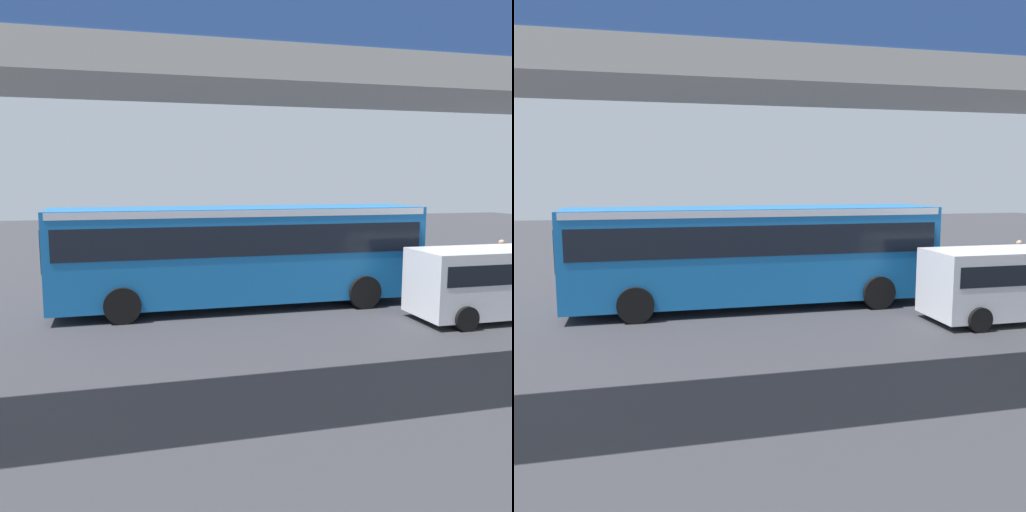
# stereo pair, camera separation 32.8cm
# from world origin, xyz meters

# --- Properties ---
(ground) EXTENTS (80.00, 80.00, 0.00)m
(ground) POSITION_xyz_m (0.00, 0.00, 0.00)
(ground) COLOR #38383D
(city_bus) EXTENTS (11.54, 2.85, 3.15)m
(city_bus) POSITION_xyz_m (1.30, 1.01, 1.88)
(city_bus) COLOR #196BB7
(city_bus) RESTS_ON ground
(parked_van) EXTENTS (4.80, 2.17, 2.05)m
(parked_van) POSITION_xyz_m (-5.45, 4.38, 1.18)
(parked_van) COLOR silver
(parked_van) RESTS_ON ground
(pedestrian) EXTENTS (0.38, 0.38, 1.79)m
(pedestrian) POSITION_xyz_m (-8.83, 0.41, 0.89)
(pedestrian) COLOR #2D2D38
(pedestrian) RESTS_ON ground
(traffic_sign) EXTENTS (0.08, 0.60, 2.80)m
(traffic_sign) POSITION_xyz_m (0.03, -4.47, 1.89)
(traffic_sign) COLOR slate
(traffic_sign) RESTS_ON ground
(lane_dash_leftmost) EXTENTS (2.00, 0.20, 0.01)m
(lane_dash_leftmost) POSITION_xyz_m (-6.00, -2.65, 0.00)
(lane_dash_leftmost) COLOR silver
(lane_dash_leftmost) RESTS_ON ground
(lane_dash_left) EXTENTS (2.00, 0.20, 0.01)m
(lane_dash_left) POSITION_xyz_m (-2.00, -2.65, 0.00)
(lane_dash_left) COLOR silver
(lane_dash_left) RESTS_ON ground
(lane_dash_centre) EXTENTS (2.00, 0.20, 0.01)m
(lane_dash_centre) POSITION_xyz_m (2.00, -2.65, 0.00)
(lane_dash_centre) COLOR silver
(lane_dash_centre) RESTS_ON ground
(lane_dash_right) EXTENTS (2.00, 0.20, 0.01)m
(lane_dash_right) POSITION_xyz_m (6.00, -2.65, 0.00)
(lane_dash_right) COLOR silver
(lane_dash_right) RESTS_ON ground
(pedestrian_overpass) EXTENTS (25.12, 2.60, 6.95)m
(pedestrian_overpass) POSITION_xyz_m (0.00, 9.01, 5.12)
(pedestrian_overpass) COLOR #B2ADA5
(pedestrian_overpass) RESTS_ON ground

